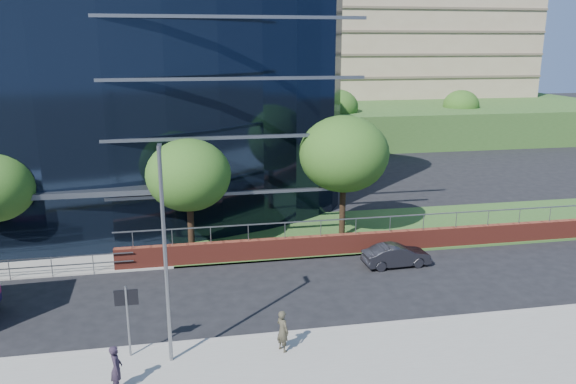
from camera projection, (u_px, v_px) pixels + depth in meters
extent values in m
plane|color=black|center=(14.00, 349.00, 21.71)|extent=(200.00, 200.00, 0.00)
cube|color=gray|center=(7.00, 361.00, 20.73)|extent=(80.00, 0.25, 0.16)
cube|color=gold|center=(8.00, 360.00, 20.94)|extent=(80.00, 0.08, 0.01)
cube|color=gold|center=(10.00, 357.00, 21.09)|extent=(80.00, 0.08, 0.01)
cube|color=#2D511E|center=(456.00, 224.00, 36.44)|extent=(36.00, 8.00, 0.12)
cube|color=black|center=(33.00, 91.00, 41.74)|extent=(38.00, 16.00, 16.00)
cube|color=maroon|center=(422.00, 239.00, 32.07)|extent=(34.00, 0.40, 1.20)
cube|color=slate|center=(424.00, 215.00, 31.69)|extent=(34.00, 0.06, 0.06)
cube|color=#2D511E|center=(361.00, 112.00, 80.13)|extent=(60.00, 42.00, 4.00)
cube|color=tan|center=(360.00, 2.00, 78.18)|extent=(50.00, 12.00, 26.00)
cylinder|color=slate|center=(128.00, 321.00, 20.60)|extent=(0.08, 0.08, 2.80)
cube|color=black|center=(126.00, 298.00, 20.37)|extent=(0.85, 0.06, 0.60)
cylinder|color=black|center=(0.00, 238.00, 29.82)|extent=(0.36, 0.36, 2.86)
cylinder|color=black|center=(191.00, 228.00, 31.11)|extent=(0.36, 0.36, 3.08)
ellipsoid|color=#214F16|center=(188.00, 175.00, 30.34)|extent=(4.62, 4.62, 3.93)
cylinder|color=black|center=(342.00, 210.00, 33.62)|extent=(0.36, 0.36, 3.52)
ellipsoid|color=#214F16|center=(344.00, 154.00, 32.74)|extent=(5.28, 5.28, 4.49)
cylinder|color=black|center=(337.00, 134.00, 63.61)|extent=(0.36, 0.36, 3.08)
ellipsoid|color=#214F16|center=(338.00, 107.00, 62.84)|extent=(4.62, 4.62, 3.93)
cylinder|color=black|center=(459.00, 128.00, 68.41)|extent=(0.36, 0.36, 2.86)
ellipsoid|color=#214F16|center=(461.00, 105.00, 67.69)|extent=(4.29, 4.29, 3.65)
cylinder|color=slate|center=(165.00, 258.00, 19.63)|extent=(0.14, 0.14, 8.00)
cube|color=slate|center=(159.00, 147.00, 18.96)|extent=(0.15, 0.70, 0.12)
imported|color=black|center=(396.00, 255.00, 29.65)|extent=(3.63, 1.42, 1.18)
imported|color=black|center=(116.00, 368.00, 18.64)|extent=(0.45, 0.63, 1.65)
imported|color=#393628|center=(283.00, 331.00, 21.10)|extent=(0.63, 0.71, 1.64)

